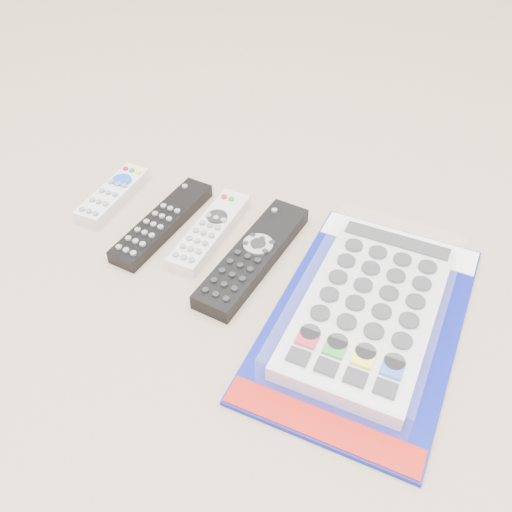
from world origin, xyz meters
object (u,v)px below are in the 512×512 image
at_px(remote_large_black, 253,256).
at_px(jumbo_remote_packaged, 369,307).
at_px(remote_silver_dvd, 210,231).
at_px(remote_small_grey, 113,194).
at_px(remote_slim_black, 162,222).

distance_m(remote_large_black, jumbo_remote_packaged, 0.18).
distance_m(remote_silver_dvd, remote_large_black, 0.09).
height_order(remote_small_grey, remote_large_black, remote_large_black).
bearing_deg(remote_large_black, jumbo_remote_packaged, -6.02).
height_order(remote_large_black, jumbo_remote_packaged, jumbo_remote_packaged).
bearing_deg(remote_slim_black, remote_large_black, 0.35).
bearing_deg(remote_slim_black, remote_silver_dvd, 15.22).
height_order(remote_slim_black, remote_large_black, remote_large_black).
relative_size(remote_small_grey, remote_silver_dvd, 0.81).
height_order(remote_small_grey, remote_silver_dvd, remote_small_grey).
distance_m(remote_slim_black, jumbo_remote_packaged, 0.33).
xyz_separation_m(remote_slim_black, jumbo_remote_packaged, (0.33, -0.05, 0.01)).
distance_m(remote_small_grey, remote_silver_dvd, 0.18).
bearing_deg(remote_large_black, remote_silver_dvd, 167.87).
distance_m(remote_silver_dvd, jumbo_remote_packaged, 0.26).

